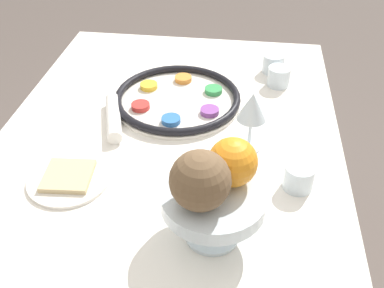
% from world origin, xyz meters
% --- Properties ---
extents(dining_table, '(1.18, 0.86, 0.74)m').
position_xyz_m(dining_table, '(0.00, 0.00, 0.37)').
color(dining_table, white).
rests_on(dining_table, ground_plane).
extents(seder_plate, '(0.35, 0.35, 0.03)m').
position_xyz_m(seder_plate, '(-0.16, 0.00, 0.75)').
color(seder_plate, silver).
rests_on(seder_plate, dining_table).
extents(wine_glass, '(0.07, 0.07, 0.15)m').
position_xyz_m(wine_glass, '(0.01, 0.20, 0.85)').
color(wine_glass, silver).
rests_on(wine_glass, dining_table).
extents(fruit_stand, '(0.19, 0.19, 0.11)m').
position_xyz_m(fruit_stand, '(0.30, 0.14, 0.83)').
color(fruit_stand, silver).
rests_on(fruit_stand, dining_table).
extents(orange_fruit, '(0.09, 0.09, 0.09)m').
position_xyz_m(orange_fruit, '(0.27, 0.17, 0.90)').
color(orange_fruit, orange).
rests_on(orange_fruit, fruit_stand).
extents(coconut, '(0.11, 0.11, 0.11)m').
position_xyz_m(coconut, '(0.33, 0.12, 0.91)').
color(coconut, brown).
rests_on(coconut, fruit_stand).
extents(bread_plate, '(0.18, 0.18, 0.02)m').
position_xyz_m(bread_plate, '(0.19, -0.19, 0.75)').
color(bread_plate, silver).
rests_on(bread_plate, dining_table).
extents(napkin_roll, '(0.19, 0.09, 0.04)m').
position_xyz_m(napkin_roll, '(-0.04, -0.15, 0.76)').
color(napkin_roll, white).
rests_on(napkin_roll, dining_table).
extents(cup_near, '(0.07, 0.07, 0.06)m').
position_xyz_m(cup_near, '(0.14, 0.31, 0.77)').
color(cup_near, silver).
rests_on(cup_near, dining_table).
extents(cup_mid, '(0.07, 0.07, 0.06)m').
position_xyz_m(cup_mid, '(-0.30, 0.28, 0.77)').
color(cup_mid, silver).
rests_on(cup_mid, dining_table).
extents(cup_far, '(0.07, 0.07, 0.06)m').
position_xyz_m(cup_far, '(-0.38, 0.26, 0.77)').
color(cup_far, silver).
rests_on(cup_far, dining_table).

